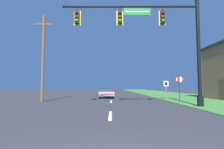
{
  "coord_description": "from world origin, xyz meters",
  "views": [
    {
      "loc": [
        0.08,
        -2.8,
        1.43
      ],
      "look_at": [
        0.0,
        24.42,
        3.33
      ],
      "focal_mm": 28.0,
      "sensor_mm": 36.0,
      "label": 1
    }
  ],
  "objects_px": {
    "signal_mast": "(161,35)",
    "stop_sign": "(180,82)",
    "route_sign_post": "(167,86)",
    "utility_pole_near": "(44,56)",
    "car_ahead": "(107,93)"
  },
  "relations": [
    {
      "from": "route_sign_post",
      "to": "utility_pole_near",
      "type": "xyz_separation_m",
      "value": [
        -12.9,
        -3.03,
        2.87
      ]
    },
    {
      "from": "route_sign_post",
      "to": "utility_pole_near",
      "type": "distance_m",
      "value": 13.56
    },
    {
      "from": "signal_mast",
      "to": "route_sign_post",
      "type": "height_order",
      "value": "signal_mast"
    },
    {
      "from": "utility_pole_near",
      "to": "car_ahead",
      "type": "bearing_deg",
      "value": 44.57
    },
    {
      "from": "utility_pole_near",
      "to": "route_sign_post",
      "type": "bearing_deg",
      "value": 13.22
    },
    {
      "from": "car_ahead",
      "to": "utility_pole_near",
      "type": "bearing_deg",
      "value": -135.43
    },
    {
      "from": "signal_mast",
      "to": "utility_pole_near",
      "type": "distance_m",
      "value": 11.22
    },
    {
      "from": "stop_sign",
      "to": "utility_pole_near",
      "type": "height_order",
      "value": "utility_pole_near"
    },
    {
      "from": "signal_mast",
      "to": "car_ahead",
      "type": "relative_size",
      "value": 2.2
    },
    {
      "from": "signal_mast",
      "to": "stop_sign",
      "type": "height_order",
      "value": "signal_mast"
    },
    {
      "from": "route_sign_post",
      "to": "utility_pole_near",
      "type": "relative_size",
      "value": 0.24
    },
    {
      "from": "car_ahead",
      "to": "route_sign_post",
      "type": "height_order",
      "value": "route_sign_post"
    },
    {
      "from": "stop_sign",
      "to": "route_sign_post",
      "type": "distance_m",
      "value": 2.42
    },
    {
      "from": "signal_mast",
      "to": "car_ahead",
      "type": "distance_m",
      "value": 12.0
    },
    {
      "from": "car_ahead",
      "to": "utility_pole_near",
      "type": "distance_m",
      "value": 9.21
    }
  ]
}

